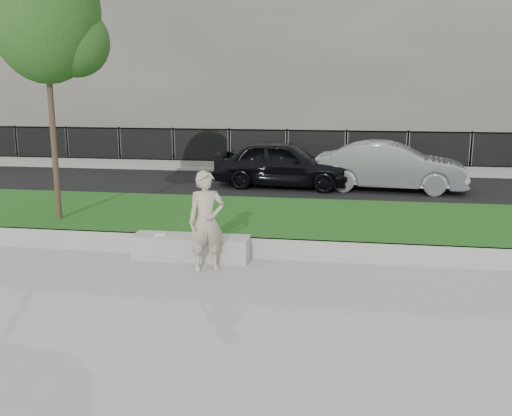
% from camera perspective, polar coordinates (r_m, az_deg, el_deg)
% --- Properties ---
extents(ground, '(90.00, 90.00, 0.00)m').
position_cam_1_polar(ground, '(9.92, -0.93, -6.81)').
color(ground, gray).
rests_on(ground, ground).
extents(grass_bank, '(34.00, 4.00, 0.40)m').
position_cam_1_polar(grass_bank, '(12.71, 1.43, -1.58)').
color(grass_bank, black).
rests_on(grass_bank, ground).
extents(grass_kerb, '(34.00, 0.08, 0.40)m').
position_cam_1_polar(grass_kerb, '(10.84, 0.03, -4.03)').
color(grass_kerb, gray).
rests_on(grass_kerb, ground).
extents(street, '(34.00, 7.00, 0.04)m').
position_cam_1_polar(street, '(18.10, 3.77, 1.98)').
color(street, black).
rests_on(street, ground).
extents(far_pavement, '(34.00, 3.00, 0.12)m').
position_cam_1_polar(far_pavement, '(22.52, 4.87, 4.10)').
color(far_pavement, gray).
rests_on(far_pavement, ground).
extents(iron_fence, '(32.00, 0.30, 1.50)m').
position_cam_1_polar(iron_fence, '(21.46, 4.68, 5.00)').
color(iron_fence, slate).
rests_on(iron_fence, far_pavement).
extents(building_facade, '(34.00, 10.00, 10.00)m').
position_cam_1_polar(building_facade, '(29.33, 6.13, 15.64)').
color(building_facade, '#5B5750').
rests_on(building_facade, ground).
extents(stone_bench, '(2.21, 0.55, 0.45)m').
position_cam_1_polar(stone_bench, '(10.86, -6.51, -3.94)').
color(stone_bench, gray).
rests_on(stone_bench, ground).
extents(man, '(0.76, 0.65, 1.77)m').
position_cam_1_polar(man, '(10.06, -4.98, -1.32)').
color(man, tan).
rests_on(man, ground).
extents(book, '(0.23, 0.20, 0.02)m').
position_cam_1_polar(book, '(10.93, -9.58, -2.64)').
color(book, white).
rests_on(book, stone_bench).
extents(young_tree, '(2.36, 2.26, 5.77)m').
position_cam_1_polar(young_tree, '(12.82, -19.99, 17.64)').
color(young_tree, '#38281C').
rests_on(young_tree, grass_bank).
extents(car_dark, '(4.47, 2.08, 1.48)m').
position_cam_1_polar(car_dark, '(18.10, 2.71, 4.44)').
color(car_dark, black).
rests_on(car_dark, street).
extents(car_silver, '(4.62, 1.95, 1.48)m').
position_cam_1_polar(car_silver, '(17.98, 13.32, 4.07)').
color(car_silver, gray).
rests_on(car_silver, street).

